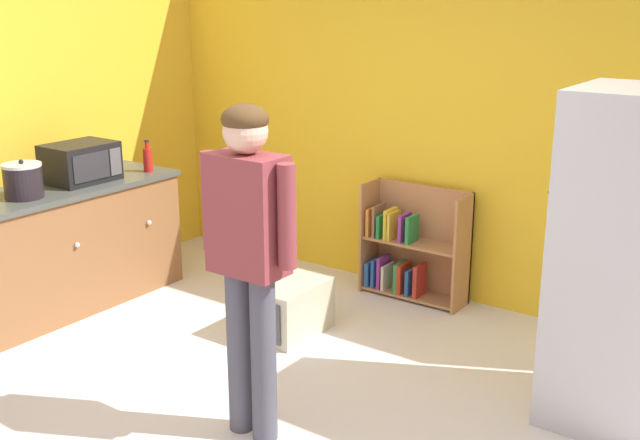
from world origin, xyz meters
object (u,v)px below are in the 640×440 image
ketchup_bottle (148,159)px  bookshelf (410,250)px  refrigerator (632,263)px  microwave (81,162)px  crock_pot (23,181)px  standing_person (248,242)px  pet_carrier (287,307)px  white_cup (115,161)px  kitchen_counter (50,251)px

ketchup_bottle → bookshelf: bearing=27.3°
refrigerator → microwave: bearing=-172.3°
microwave → crock_pot: bearing=-81.8°
bookshelf → standing_person: (0.28, -2.17, 0.69)m
standing_person → ketchup_bottle: size_ratio=7.01×
pet_carrier → crock_pot: 1.95m
ketchup_bottle → white_cup: (-0.34, -0.03, -0.05)m
standing_person → microwave: standing_person is taller
kitchen_counter → standing_person: bearing=-10.6°
pet_carrier → white_cup: 1.95m
bookshelf → ketchup_bottle: 2.11m
crock_pot → white_cup: 1.03m
refrigerator → crock_pot: (-3.66, -1.03, 0.13)m
kitchen_counter → bookshelf: size_ratio=2.36×
kitchen_counter → standing_person: 2.35m
kitchen_counter → bookshelf: 2.62m
bookshelf → white_cup: bearing=-155.9°
crock_pot → white_cup: (-0.26, 0.99, -0.07)m
kitchen_counter → crock_pot: crock_pot is taller
kitchen_counter → crock_pot: 0.61m
pet_carrier → refrigerator: bearing=4.1°
bookshelf → microwave: bearing=-143.8°
kitchen_counter → pet_carrier: 1.76m
pet_carrier → microwave: bearing=-167.5°
refrigerator → bookshelf: (-1.79, 0.92, -0.53)m
standing_person → crock_pot: bearing=174.3°
ketchup_bottle → standing_person: bearing=-31.0°
microwave → crock_pot: size_ratio=1.83×
refrigerator → standing_person: 1.96m
ketchup_bottle → microwave: bearing=-107.2°
standing_person → pet_carrier: 1.54m
bookshelf → white_cup: 2.41m
refrigerator → standing_person: refrigerator is taller
kitchen_counter → white_cup: size_ratio=21.15×
bookshelf → white_cup: size_ratio=8.95×
refrigerator → crock_pot: refrigerator is taller
kitchen_counter → refrigerator: (3.73, 0.83, 0.44)m
pet_carrier → ketchup_bottle: 1.67m
microwave → crock_pot: 0.53m
crock_pot → ketchup_bottle: crock_pot is taller
microwave → bookshelf: bearing=36.2°
bookshelf → pet_carrier: size_ratio=1.54×
microwave → ketchup_bottle: bearing=72.8°
kitchen_counter → crock_pot: bearing=-69.3°
microwave → ketchup_bottle: microwave is taller
pet_carrier → kitchen_counter: bearing=-157.0°
pet_carrier → microwave: microwave is taller
pet_carrier → ketchup_bottle: size_ratio=2.24×
microwave → white_cup: bearing=112.1°
refrigerator → pet_carrier: 2.25m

